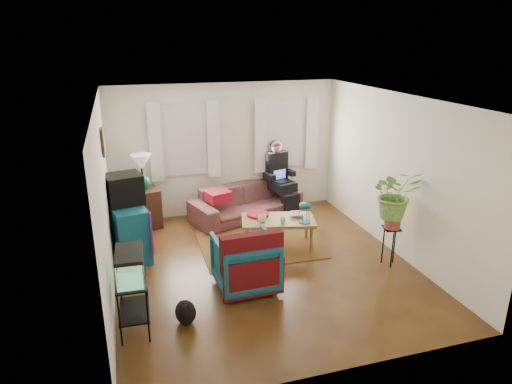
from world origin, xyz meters
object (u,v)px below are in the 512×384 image
object	(u,v)px
side_table	(145,208)
plant_stand	(390,246)
armchair	(245,260)
sofa	(246,197)
aquarium_stand	(134,305)
dresser	(128,231)
coffee_table	(278,233)

from	to	relation	value
side_table	plant_stand	xyz separation A→B (m)	(3.57, -2.65, -0.06)
armchair	plant_stand	distance (m)	2.36
sofa	plant_stand	bearing A→B (deg)	-75.24
armchair	plant_stand	size ratio (longest dim) A/B	1.37
armchair	aquarium_stand	bearing A→B (deg)	19.46
dresser	coffee_table	distance (m)	2.48
aquarium_stand	plant_stand	world-z (taller)	aquarium_stand
dresser	coffee_table	world-z (taller)	dresser
armchair	coffee_table	bearing A→B (deg)	-129.98
sofa	side_table	world-z (taller)	sofa
sofa	coffee_table	distance (m)	1.46
dresser	coffee_table	bearing A→B (deg)	-20.45
sofa	coffee_table	world-z (taller)	sofa
coffee_table	plant_stand	size ratio (longest dim) A/B	1.95
dresser	plant_stand	distance (m)	4.18
sofa	aquarium_stand	world-z (taller)	sofa
dresser	aquarium_stand	size ratio (longest dim) A/B	1.40
side_table	armchair	size ratio (longest dim) A/B	0.87
aquarium_stand	side_table	bearing A→B (deg)	86.82
dresser	plant_stand	world-z (taller)	dresser
aquarium_stand	coffee_table	distance (m)	3.00
sofa	dresser	world-z (taller)	dresser
sofa	side_table	distance (m)	1.95
sofa	side_table	size ratio (longest dim) A/B	2.97
dresser	aquarium_stand	bearing A→B (deg)	-102.36
side_table	armchair	bearing A→B (deg)	-65.44
plant_stand	aquarium_stand	bearing A→B (deg)	-171.23
aquarium_stand	plant_stand	bearing A→B (deg)	11.72
side_table	dresser	size ratio (longest dim) A/B	0.75
armchair	coffee_table	xyz separation A→B (m)	(0.89, 1.13, -0.17)
armchair	plant_stand	bearing A→B (deg)	178.36
aquarium_stand	dresser	bearing A→B (deg)	92.68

